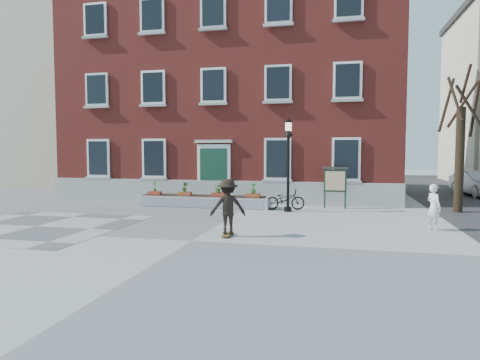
% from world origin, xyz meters
% --- Properties ---
extents(ground, '(100.00, 100.00, 0.00)m').
position_xyz_m(ground, '(0.00, 0.00, 0.00)').
color(ground, '#969598').
rests_on(ground, ground).
extents(checker_patch, '(6.00, 6.00, 0.01)m').
position_xyz_m(checker_patch, '(-6.00, 1.00, 0.01)').
color(checker_patch, '#505153').
rests_on(checker_patch, ground).
extents(distant_building, '(10.00, 12.00, 13.00)m').
position_xyz_m(distant_building, '(-18.00, 20.00, 6.50)').
color(distant_building, beige).
rests_on(distant_building, ground).
extents(bicycle, '(1.83, 1.03, 0.91)m').
position_xyz_m(bicycle, '(1.80, 7.08, 0.45)').
color(bicycle, black).
rests_on(bicycle, ground).
extents(parked_car, '(2.23, 4.62, 1.46)m').
position_xyz_m(parked_car, '(11.79, 15.12, 0.73)').
color(parked_car, '#A9AAAD').
rests_on(parked_car, ground).
extents(bystander, '(0.59, 0.66, 1.51)m').
position_xyz_m(bystander, '(7.14, 3.41, 0.76)').
color(bystander, white).
rests_on(bystander, ground).
extents(brick_building, '(18.40, 10.85, 12.60)m').
position_xyz_m(brick_building, '(-2.00, 13.98, 6.30)').
color(brick_building, maroon).
rests_on(brick_building, ground).
extents(planter_assembly, '(6.20, 1.12, 1.15)m').
position_xyz_m(planter_assembly, '(-1.99, 7.18, 0.31)').
color(planter_assembly, '#BABAB5').
rests_on(planter_assembly, ground).
extents(bare_tree, '(1.83, 1.83, 6.16)m').
position_xyz_m(bare_tree, '(9.01, 8.01, 2.79)').
color(bare_tree, black).
rests_on(bare_tree, ground).
extents(lamp_post, '(0.40, 0.40, 3.93)m').
position_xyz_m(lamp_post, '(1.99, 6.56, 2.54)').
color(lamp_post, black).
rests_on(lamp_post, ground).
extents(notice_board, '(1.10, 0.16, 1.87)m').
position_xyz_m(notice_board, '(3.93, 8.00, 1.26)').
color(notice_board, '#193225').
rests_on(notice_board, ground).
extents(skateboarder, '(1.23, 0.96, 1.75)m').
position_xyz_m(skateboarder, '(0.85, 0.92, 0.91)').
color(skateboarder, brown).
rests_on(skateboarder, ground).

